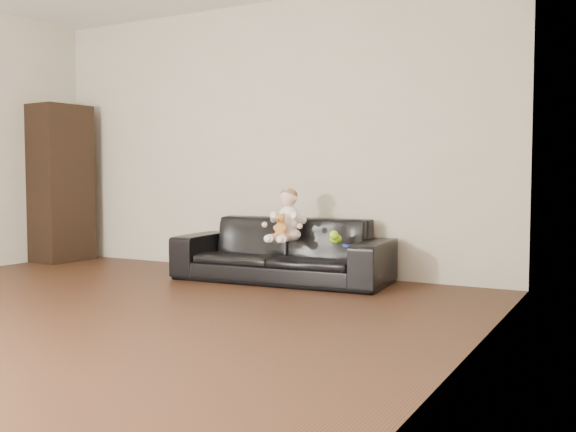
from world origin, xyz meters
The scene contains 11 objects.
floor centered at (0.00, 0.00, 0.00)m, with size 5.50×5.50×0.00m, color #3A2114.
wall_back centered at (0.00, 2.75, 1.30)m, with size 5.00×5.00×0.00m, color #B9AF9C.
wall_right centered at (2.50, 0.00, 1.30)m, with size 5.50×5.50×0.00m, color #B9AF9C.
sofa centered at (0.51, 2.25, 0.28)m, with size 1.89×0.74×0.55m, color black.
cabinet centered at (-2.27, 2.29, 0.85)m, with size 0.42×0.58×1.69m, color black.
shelf_item centered at (-2.25, 2.29, 1.23)m, with size 0.18×0.25×0.28m, color silver.
baby centered at (0.62, 2.15, 0.57)m, with size 0.32×0.40×0.46m.
teddy_bear centered at (0.63, 2.01, 0.52)m, with size 0.12×0.12×0.20m.
toy_green centered at (1.06, 2.16, 0.41)m, with size 0.10×0.12×0.09m, color #83CE18.
toy_rattle centered at (1.07, 2.17, 0.40)m, with size 0.07×0.07×0.07m, color red.
toy_blue_disc centered at (1.23, 2.04, 0.37)m, with size 0.10×0.10×0.01m, color #182CC0.
Camera 1 is at (3.24, -2.66, 0.92)m, focal length 40.00 mm.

